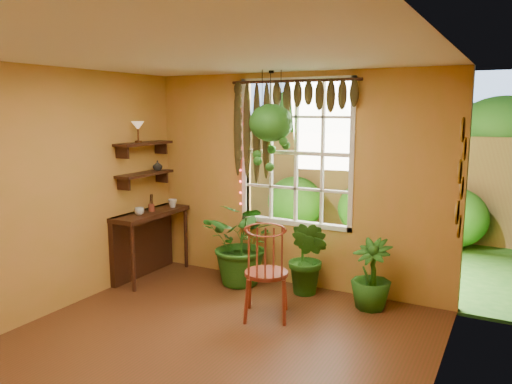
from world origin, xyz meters
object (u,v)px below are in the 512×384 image
(windsor_chair, at_px, (266,286))
(potted_plant_left, at_px, (244,243))
(potted_plant_mid, at_px, (308,258))
(hanging_basket, at_px, (271,129))
(counter_ledge, at_px, (145,236))

(windsor_chair, distance_m, potted_plant_left, 1.11)
(potted_plant_mid, xyz_separation_m, hanging_basket, (-0.51, -0.01, 1.54))
(counter_ledge, bearing_deg, windsor_chair, -13.45)
(windsor_chair, bearing_deg, hanging_basket, 89.93)
(windsor_chair, height_order, potted_plant_left, windsor_chair)
(hanging_basket, bearing_deg, windsor_chair, -66.56)
(potted_plant_left, bearing_deg, counter_ledge, -166.78)
(windsor_chair, bearing_deg, counter_ledge, 143.05)
(counter_ledge, height_order, hanging_basket, hanging_basket)
(potted_plant_left, distance_m, hanging_basket, 1.51)
(potted_plant_mid, bearing_deg, potted_plant_left, -177.69)
(potted_plant_mid, bearing_deg, windsor_chair, -99.35)
(counter_ledge, bearing_deg, potted_plant_mid, 9.01)
(counter_ledge, height_order, potted_plant_left, potted_plant_left)
(potted_plant_left, xyz_separation_m, hanging_basket, (0.37, 0.03, 1.46))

